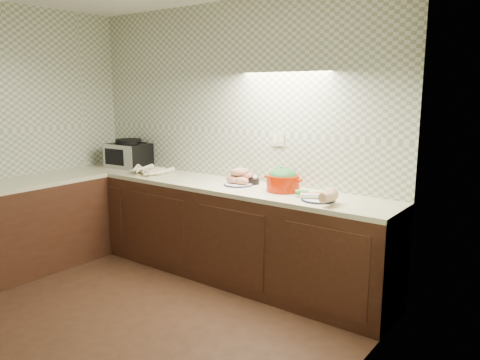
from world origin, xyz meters
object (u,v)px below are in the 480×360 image
Objects in this scene: toaster_oven at (129,154)px; sweet_potato_plate at (239,178)px; parsnip_pile at (150,171)px; dutch_oven at (283,180)px; veg_plate at (324,196)px; onion_bowl at (251,180)px.

sweet_potato_plate is at bearing -5.75° from toaster_oven.
parsnip_pile is 1.54m from dutch_oven.
toaster_oven reaches higher than dutch_oven.
veg_plate is (0.93, -0.12, -0.02)m from sweet_potato_plate.
sweet_potato_plate reaches higher than veg_plate.
toaster_oven is at bearing 175.95° from veg_plate.
onion_bowl is 0.41× the size of dutch_oven.
dutch_oven is at bearing 163.02° from veg_plate.
toaster_oven is at bearing 161.19° from parsnip_pile.
sweet_potato_plate is 1.86× the size of onion_bowl.
toaster_oven is 1.32× the size of dutch_oven.
dutch_oven is 0.49m from veg_plate.
onion_bowl is at bearing 164.72° from veg_plate.
dutch_oven is at bearing 5.45° from parsnip_pile.
toaster_oven is 1.01× the size of parsnip_pile.
sweet_potato_plate reaches higher than onion_bowl.
onion_bowl is at bearing -1.83° from toaster_oven.
onion_bowl reaches higher than parsnip_pile.
sweet_potato_plate is 0.60× the size of veg_plate.
dutch_oven is (0.41, -0.10, 0.06)m from onion_bowl.
onion_bowl is (1.13, 0.24, 0.01)m from parsnip_pile.
parsnip_pile is at bearing -172.77° from dutch_oven.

